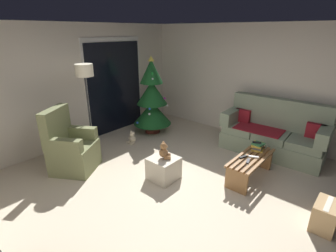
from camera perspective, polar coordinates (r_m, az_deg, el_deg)
ground_plane at (r=3.93m, az=4.05°, el=-15.73°), size 7.00×7.00×0.00m
wall_back at (r=5.65m, az=-21.49°, el=8.34°), size 5.72×0.12×2.50m
wall_right at (r=5.82m, az=21.82°, el=8.65°), size 0.12×6.00×2.50m
patio_door_frame at (r=6.20m, az=-11.94°, el=8.94°), size 1.60×0.02×2.20m
patio_door_glass at (r=6.19m, az=-11.80°, el=8.47°), size 1.50×0.02×2.10m
couch at (r=5.44m, az=22.76°, el=-1.72°), size 0.86×1.97×1.08m
coffee_table at (r=4.43m, az=18.24°, el=-8.20°), size 1.10×0.40×0.40m
remote_white at (r=4.36m, az=18.87°, el=-6.65°), size 0.10×0.16×0.02m
remote_black at (r=4.31m, az=16.72°, el=-6.73°), size 0.16×0.10×0.02m
remote_graphite at (r=4.20m, az=17.73°, el=-7.61°), size 0.16×0.08×0.02m
book_stack at (r=4.63m, az=19.73°, el=-4.37°), size 0.28×0.24×0.13m
cell_phone at (r=4.59m, az=19.56°, el=-3.55°), size 0.13×0.16×0.01m
christmas_tree at (r=5.94m, az=-3.67°, el=5.98°), size 0.92×0.90×1.82m
armchair at (r=4.73m, az=-21.20°, el=-4.85°), size 0.94×0.95×1.13m
floor_lamp at (r=4.87m, az=-18.32°, el=9.99°), size 0.32×0.32×1.78m
ottoman at (r=4.24m, az=-0.99°, el=-9.60°), size 0.44×0.44×0.38m
teddy_bear_chestnut at (r=4.09m, az=-0.87°, el=-5.82°), size 0.21×0.22×0.29m
teddy_bear_cream_by_tree at (r=5.58m, az=-8.14°, el=-2.73°), size 0.19×0.20×0.29m
cardboard_box_taped_mid_floor at (r=3.87m, az=32.16°, el=-16.85°), size 0.41×0.27×0.36m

